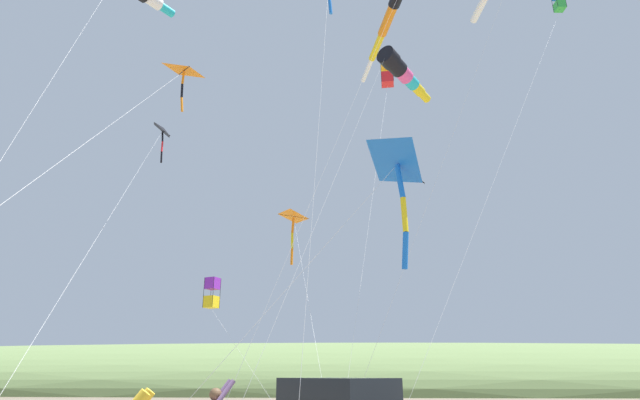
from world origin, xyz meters
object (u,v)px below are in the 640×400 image
object	(u,v)px
kite_delta_blue_topmost	(294,217)
kite_box_small_distant	(212,293)
kite_delta_magenta_far_left	(399,163)
kite_box_long_streamer_right	(387,71)
kite_windsock_orange_high_right	(389,18)
kite_delta_teal_far_right	(163,131)
kite_box_green_low_center	(558,1)
kite_windsock_checkered_midright	(401,72)
kite_delta_rainbow_low_near	(184,71)

from	to	relation	value
kite_delta_blue_topmost	kite_box_small_distant	xyz separation A→B (m)	(1.64, 4.30, -3.49)
kite_delta_magenta_far_left	kite_box_long_streamer_right	xyz separation A→B (m)	(16.75, -1.53, 13.58)
kite_windsock_orange_high_right	kite_box_small_distant	xyz separation A→B (m)	(6.83, 8.95, -11.07)
kite_delta_teal_far_right	kite_box_small_distant	xyz separation A→B (m)	(4.18, -1.79, -7.10)
kite_windsock_orange_high_right	kite_box_green_low_center	bearing A→B (deg)	-62.67
kite_delta_blue_topmost	kite_box_green_low_center	world-z (taller)	kite_box_green_low_center
kite_delta_teal_far_right	kite_delta_magenta_far_left	bearing A→B (deg)	-136.28
kite_box_long_streamer_right	kite_delta_teal_far_right	size ratio (longest dim) A/B	1.49
kite_delta_teal_far_right	kite_box_small_distant	bearing A→B (deg)	-23.18
kite_box_long_streamer_right	kite_delta_teal_far_right	distance (m)	14.94
kite_windsock_checkered_midright	kite_delta_rainbow_low_near	xyz separation A→B (m)	(-4.78, 7.99, -2.87)
kite_box_green_low_center	kite_delta_teal_far_right	bearing A→B (deg)	97.13
kite_windsock_orange_high_right	kite_delta_rainbow_low_near	world-z (taller)	kite_windsock_orange_high_right
kite_windsock_checkered_midright	kite_delta_teal_far_right	bearing A→B (deg)	80.14
kite_delta_blue_topmost	kite_delta_rainbow_low_near	size ratio (longest dim) A/B	0.85
kite_delta_magenta_far_left	kite_delta_blue_topmost	xyz separation A→B (m)	(12.92, 3.83, 2.81)
kite_box_long_streamer_right	kite_delta_teal_far_right	bearing A→B (deg)	119.09
kite_delta_teal_far_right	kite_delta_blue_topmost	bearing A→B (deg)	-67.36
kite_windsock_orange_high_right	kite_windsock_checkered_midright	size ratio (longest dim) A/B	1.14
kite_delta_magenta_far_left	kite_delta_teal_far_right	size ratio (longest dim) A/B	0.50
kite_box_small_distant	kite_windsock_checkered_midright	bearing A→B (deg)	-123.01
kite_delta_magenta_far_left	kite_delta_rainbow_low_near	xyz separation A→B (m)	(3.64, 6.69, 5.16)
kite_box_long_streamer_right	kite_box_green_low_center	bearing A→B (deg)	-111.61
kite_delta_rainbow_low_near	kite_box_green_low_center	size ratio (longest dim) A/B	0.54
kite_delta_blue_topmost	kite_delta_rainbow_low_near	xyz separation A→B (m)	(-9.28, 2.86, 2.35)
kite_delta_magenta_far_left	kite_windsock_checkered_midright	bearing A→B (deg)	-8.79
kite_delta_rainbow_low_near	kite_box_small_distant	xyz separation A→B (m)	(10.92, 1.45, -5.84)
kite_delta_magenta_far_left	kite_delta_rainbow_low_near	size ratio (longest dim) A/B	0.58
kite_box_long_streamer_right	kite_delta_rainbow_low_near	world-z (taller)	kite_box_long_streamer_right
kite_delta_magenta_far_left	kite_delta_rainbow_low_near	distance (m)	9.20
kite_box_green_low_center	kite_box_long_streamer_right	bearing A→B (deg)	68.39
kite_box_green_low_center	kite_box_small_distant	xyz separation A→B (m)	(1.56, 19.14, -16.06)
kite_windsock_orange_high_right	kite_box_long_streamer_right	size ratio (longest dim) A/B	0.82
kite_windsock_checkered_midright	kite_box_small_distant	xyz separation A→B (m)	(6.13, 9.44, -8.71)
kite_delta_magenta_far_left	kite_delta_teal_far_right	distance (m)	15.73
kite_delta_blue_topmost	kite_delta_rainbow_low_near	distance (m)	9.99
kite_delta_magenta_far_left	kite_delta_teal_far_right	bearing A→B (deg)	43.72
kite_delta_rainbow_low_near	kite_box_long_streamer_right	bearing A→B (deg)	-32.07
kite_delta_magenta_far_left	kite_delta_blue_topmost	distance (m)	13.77
kite_delta_blue_topmost	kite_box_small_distant	bearing A→B (deg)	69.18
kite_delta_magenta_far_left	kite_box_long_streamer_right	world-z (taller)	kite_box_long_streamer_right
kite_box_long_streamer_right	kite_windsock_checkered_midright	size ratio (longest dim) A/B	1.39
kite_windsock_orange_high_right	kite_box_small_distant	size ratio (longest dim) A/B	2.32
kite_delta_rainbow_low_near	kite_box_green_low_center	distance (m)	22.47
kite_windsock_orange_high_right	kite_windsock_checkered_midright	world-z (taller)	kite_windsock_orange_high_right
kite_windsock_orange_high_right	kite_delta_blue_topmost	distance (m)	10.29
kite_box_green_low_center	kite_windsock_orange_high_right	bearing A→B (deg)	117.33
kite_delta_blue_topmost	kite_delta_teal_far_right	world-z (taller)	kite_delta_teal_far_right
kite_windsock_checkered_midright	kite_box_green_low_center	bearing A→B (deg)	-64.76
kite_windsock_orange_high_right	kite_delta_blue_topmost	xyz separation A→B (m)	(5.19, 4.64, -7.57)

